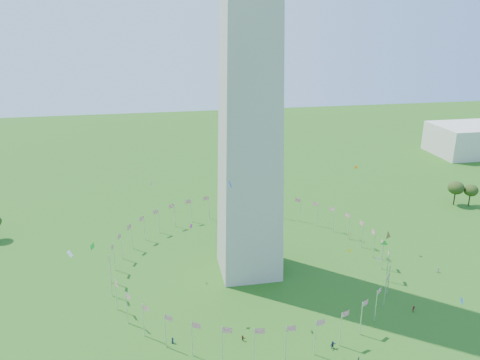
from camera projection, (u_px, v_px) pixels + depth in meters
name	position (u px, v px, depth m)	size (l,w,h in m)	color
flag_ring	(249.00, 256.00, 139.11)	(80.24, 80.24, 9.00)	silver
gov_building_east_a	(479.00, 139.00, 256.83)	(50.00, 30.00, 16.00)	beige
kites_aloft	(338.00, 239.00, 112.54)	(117.05, 66.77, 25.32)	green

